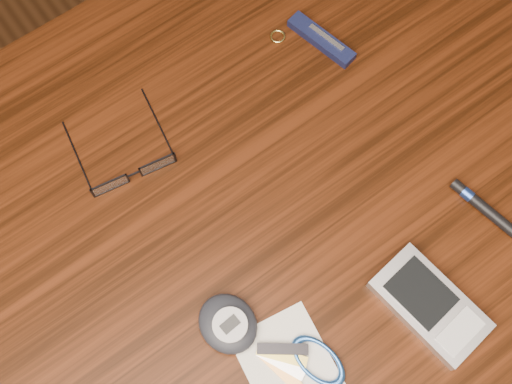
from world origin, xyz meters
The scene contains 9 objects.
ground centered at (0.00, 0.00, 0.00)m, with size 3.80×3.80×0.00m, color #472814.
desk centered at (0.00, 0.00, 0.65)m, with size 1.00×0.70×0.75m.
eyeglasses centered at (-0.09, 0.10, 0.76)m, with size 0.12×0.13×0.02m.
gold_ring centered at (0.16, 0.16, 0.75)m, with size 0.02×0.02×0.00m, color tan.
pda_phone centered at (0.09, -0.22, 0.76)m, with size 0.08×0.13×0.02m.
pedometer centered at (-0.10, -0.11, 0.76)m, with size 0.06×0.07×0.03m.
notepad_keys centered at (-0.06, -0.18, 0.75)m, with size 0.11×0.11×0.01m.
pocket_knife centered at (0.20, 0.12, 0.76)m, with size 0.04×0.10×0.01m.
black_blue_pen centered at (0.21, -0.17, 0.76)m, with size 0.03×0.10×0.01m.
Camera 1 is at (-0.14, -0.21, 1.45)m, focal length 45.00 mm.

